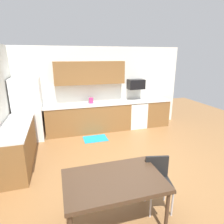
{
  "coord_description": "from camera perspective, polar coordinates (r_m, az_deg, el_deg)",
  "views": [
    {
      "loc": [
        -1.37,
        -3.62,
        2.41
      ],
      "look_at": [
        0.0,
        1.0,
        1.0
      ],
      "focal_mm": 30.84,
      "sensor_mm": 36.0,
      "label": 1
    }
  ],
  "objects": [
    {
      "name": "sink_basin",
      "position": [
        6.2,
        -6.49,
        1.92
      ],
      "size": [
        0.48,
        0.4,
        0.14
      ],
      "primitive_type": "cube",
      "color": "#A5A8AD",
      "rests_on": "countertop_back"
    },
    {
      "name": "cabinet_run_left",
      "position": [
        4.92,
        -26.22,
        -8.94
      ],
      "size": [
        0.6,
        2.0,
        0.9
      ],
      "primitive_type": "cube",
      "color": "brown",
      "rests_on": "ground"
    },
    {
      "name": "refrigerator",
      "position": [
        6.08,
        -23.61,
        0.66
      ],
      "size": [
        0.76,
        0.7,
        1.82
      ],
      "primitive_type": "cube",
      "color": "white",
      "rests_on": "ground"
    },
    {
      "name": "floor_mat",
      "position": [
        5.88,
        -4.97,
        -7.87
      ],
      "size": [
        0.7,
        0.5,
        0.01
      ],
      "primitive_type": "cube",
      "color": "#198CBF",
      "rests_on": "ground"
    },
    {
      "name": "upper_cabinets_back",
      "position": [
        6.16,
        -6.59,
        11.46
      ],
      "size": [
        2.2,
        0.34,
        0.7
      ],
      "primitive_type": "cube",
      "color": "brown"
    },
    {
      "name": "wall_back",
      "position": [
        6.5,
        -4.15,
        6.89
      ],
      "size": [
        5.8,
        0.1,
        2.7
      ],
      "primitive_type": "cube",
      "color": "silver",
      "rests_on": "ground"
    },
    {
      "name": "ground_plane",
      "position": [
        4.56,
        3.7,
        -15.65
      ],
      "size": [
        12.0,
        12.0,
        0.0
      ],
      "primitive_type": "plane",
      "color": "olive"
    },
    {
      "name": "microwave",
      "position": [
        6.63,
        7.11,
        8.18
      ],
      "size": [
        0.54,
        0.36,
        0.32
      ],
      "primitive_type": "cube",
      "color": "black"
    },
    {
      "name": "dining_table",
      "position": [
        2.88,
        0.51,
        -20.17
      ],
      "size": [
        1.4,
        0.9,
        0.76
      ],
      "color": "#422D1E",
      "rests_on": "ground"
    },
    {
      "name": "oven_range",
      "position": [
        6.76,
        7.15,
        -0.61
      ],
      "size": [
        0.6,
        0.6,
        0.91
      ],
      "color": "white",
      "rests_on": "ground"
    },
    {
      "name": "kettle",
      "position": [
        6.22,
        -6.23,
        3.31
      ],
      "size": [
        0.14,
        0.14,
        0.2
      ],
      "primitive_type": "cylinder",
      "color": "#CC3372",
      "rests_on": "countertop_back"
    },
    {
      "name": "countertop_back",
      "position": [
        6.26,
        -3.38,
        2.51
      ],
      "size": [
        4.8,
        0.64,
        0.04
      ],
      "primitive_type": "cube",
      "color": "silver",
      "rests_on": "cabinet_run_back"
    },
    {
      "name": "sink_faucet",
      "position": [
        6.33,
        -6.82,
        3.71
      ],
      "size": [
        0.02,
        0.02,
        0.24
      ],
      "primitive_type": "cylinder",
      "color": "#B2B5BA",
      "rests_on": "countertop_back"
    },
    {
      "name": "cabinet_run_back_right",
      "position": [
        7.08,
        12.5,
        -0.16
      ],
      "size": [
        0.84,
        0.6,
        0.9
      ],
      "primitive_type": "cube",
      "color": "brown",
      "rests_on": "ground"
    },
    {
      "name": "countertop_left",
      "position": [
        4.76,
        -26.92,
        -3.78
      ],
      "size": [
        0.64,
        2.0,
        0.04
      ],
      "primitive_type": "cube",
      "color": "silver",
      "rests_on": "cabinet_run_left"
    },
    {
      "name": "cabinet_run_back",
      "position": [
        6.31,
        -6.8,
        -1.9
      ],
      "size": [
        2.71,
        0.6,
        0.9
      ],
      "primitive_type": "cube",
      "color": "brown",
      "rests_on": "ground"
    },
    {
      "name": "chair_near_table",
      "position": [
        3.36,
        13.49,
        -18.72
      ],
      "size": [
        0.48,
        0.48,
        0.85
      ],
      "color": "black",
      "rests_on": "ground"
    }
  ]
}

